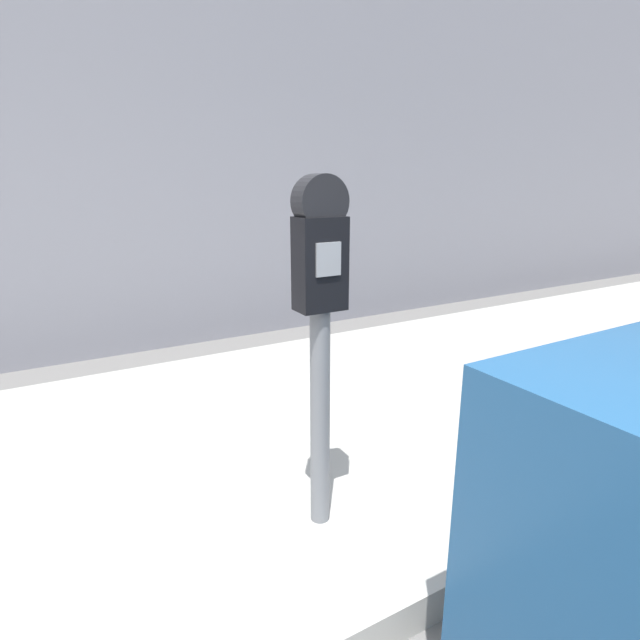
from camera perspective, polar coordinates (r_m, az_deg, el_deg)
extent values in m
cube|color=#ADAAA3|center=(2.91, -13.37, -14.97)|extent=(24.00, 2.80, 0.15)
cube|color=gray|center=(4.98, -24.46, 28.31)|extent=(24.00, 0.30, 5.47)
cylinder|color=slate|center=(2.04, 0.00, -11.37)|extent=(0.08, 0.08, 0.92)
cube|color=black|center=(1.85, 0.00, 6.39)|extent=(0.18, 0.11, 0.35)
cube|color=gray|center=(1.79, 0.98, 6.94)|extent=(0.10, 0.01, 0.12)
cylinder|color=black|center=(1.82, 0.00, 13.40)|extent=(0.19, 0.09, 0.19)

